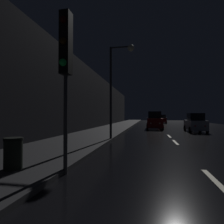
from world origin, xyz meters
The scene contains 10 objects.
ground centered at (0.00, 24.50, -0.01)m, with size 25.13×84.00×0.02m, color black.
sidewalk_left centered at (-6.37, 24.50, 0.07)m, with size 4.40×84.00×0.15m, color #28282B.
building_facade_left centered at (-8.97, 21.00, 3.75)m, with size 0.80×63.00×7.50m, color black.
lane_centerline centered at (0.00, 12.93, 0.01)m, with size 0.16×23.69×0.01m.
traffic_light_near_left centered at (-4.17, 2.89, 3.54)m, with size 0.31×0.46×4.87m.
streetlamp_overhead centered at (-3.78, 10.31, 4.42)m, with size 1.70×0.44×6.58m.
trash_bin_curbside centered at (-5.68, 2.59, 0.62)m, with size 0.55×0.55×0.93m.
car_approaching_headlights centered at (-0.89, 22.52, 1.03)m, with size 2.07×4.48×2.26m.
car_parked_right_far centered at (3.27, 19.02, 0.91)m, with size 1.82×3.94×1.99m.
car_distant_taillights centered at (1.40, 40.20, 0.87)m, with size 1.75×3.80×1.91m.
Camera 1 is at (-1.74, -2.28, 1.74)m, focal length 29.79 mm.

